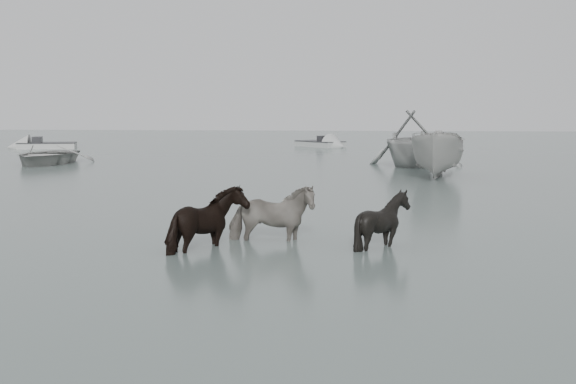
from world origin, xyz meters
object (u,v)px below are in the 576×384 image
object	(u,v)px
pony_dark	(209,210)
rowboat_lead	(46,153)
pony_pinto	(271,205)
pony_black	(383,212)

from	to	relation	value
pony_dark	rowboat_lead	distance (m)	22.21
pony_pinto	rowboat_lead	world-z (taller)	pony_pinto
pony_dark	pony_black	distance (m)	3.16
pony_pinto	pony_black	bearing A→B (deg)	-102.30
pony_dark	rowboat_lead	world-z (taller)	pony_dark
pony_dark	rowboat_lead	size ratio (longest dim) A/B	0.30
pony_black	rowboat_lead	world-z (taller)	pony_black
pony_black	rowboat_lead	bearing A→B (deg)	32.99
rowboat_lead	pony_pinto	bearing A→B (deg)	-56.62
pony_pinto	pony_dark	world-z (taller)	pony_dark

